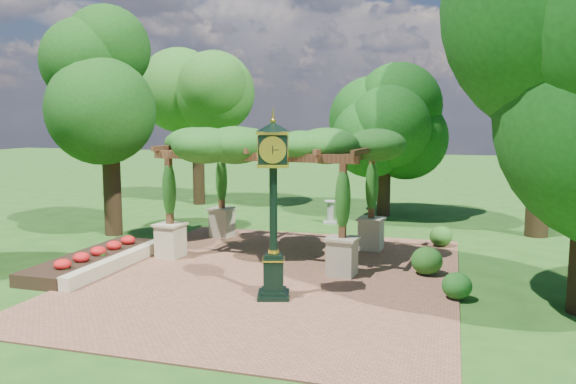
# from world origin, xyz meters

# --- Properties ---
(ground) EXTENTS (120.00, 120.00, 0.00)m
(ground) POSITION_xyz_m (0.00, 0.00, 0.00)
(ground) COLOR #1E4714
(ground) RESTS_ON ground
(brick_plaza) EXTENTS (10.00, 12.00, 0.04)m
(brick_plaza) POSITION_xyz_m (0.00, 1.00, 0.02)
(brick_plaza) COLOR brown
(brick_plaza) RESTS_ON ground
(border_wall) EXTENTS (0.35, 5.00, 0.40)m
(border_wall) POSITION_xyz_m (-4.60, 0.50, 0.20)
(border_wall) COLOR #C6B793
(border_wall) RESTS_ON ground
(flower_bed) EXTENTS (1.50, 5.00, 0.36)m
(flower_bed) POSITION_xyz_m (-5.50, 0.50, 0.18)
(flower_bed) COLOR red
(flower_bed) RESTS_ON ground
(pedestal_clock) EXTENTS (1.06, 1.06, 4.36)m
(pedestal_clock) POSITION_xyz_m (0.63, -0.90, 2.61)
(pedestal_clock) COLOR black
(pedestal_clock) RESTS_ON brick_plaza
(pergola) EXTENTS (6.91, 4.72, 4.12)m
(pergola) POSITION_xyz_m (-0.78, 3.50, 3.38)
(pergola) COLOR tan
(pergola) RESTS_ON brick_plaza
(sundial) EXTENTS (0.58, 0.58, 0.97)m
(sundial) POSITION_xyz_m (-0.16, 9.42, 0.43)
(sundial) COLOR gray
(sundial) RESTS_ON ground
(shrub_front) EXTENTS (0.82, 0.82, 0.65)m
(shrub_front) POSITION_xyz_m (4.93, 0.25, 0.36)
(shrub_front) COLOR #1A4F16
(shrub_front) RESTS_ON brick_plaza
(shrub_mid) EXTENTS (1.11, 1.11, 0.79)m
(shrub_mid) POSITION_xyz_m (4.13, 2.27, 0.43)
(shrub_mid) COLOR #205317
(shrub_mid) RESTS_ON brick_plaza
(shrub_back) EXTENTS (0.93, 0.93, 0.70)m
(shrub_back) POSITION_xyz_m (4.43, 6.06, 0.39)
(shrub_back) COLOR #275819
(shrub_back) RESTS_ON brick_plaza
(tree_west_near) EXTENTS (3.54, 3.54, 8.56)m
(tree_west_near) POSITION_xyz_m (-7.61, 4.77, 5.85)
(tree_west_near) COLOR #342214
(tree_west_near) RESTS_ON ground
(tree_west_far) EXTENTS (4.01, 4.01, 7.52)m
(tree_west_far) POSITION_xyz_m (-7.89, 12.91, 5.16)
(tree_west_far) COLOR black
(tree_west_far) RESTS_ON ground
(tree_north) EXTENTS (3.98, 3.98, 6.12)m
(tree_north) POSITION_xyz_m (1.76, 12.03, 4.20)
(tree_north) COLOR #352315
(tree_north) RESTS_ON ground
(tree_east_far) EXTENTS (5.59, 5.59, 11.67)m
(tree_east_far) POSITION_xyz_m (7.84, 9.03, 8.02)
(tree_east_far) COLOR black
(tree_east_far) RESTS_ON ground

